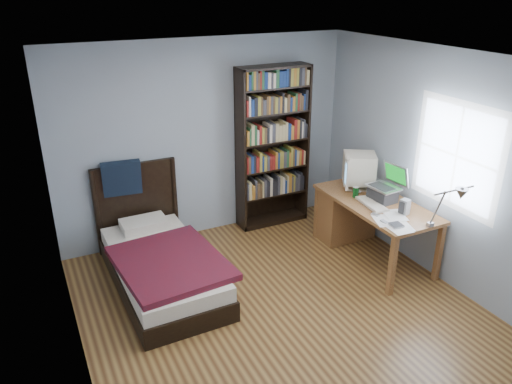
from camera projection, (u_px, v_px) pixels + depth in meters
room at (291, 201)px, 4.53m from camera, size 4.20×4.24×2.50m
desk at (352, 212)px, 6.27m from camera, size 0.75×1.55×0.73m
crt_monitor at (358, 169)px, 6.06m from camera, size 0.55×0.50×0.45m
laptop at (384, 191)px, 5.77m from camera, size 0.38×0.39×0.44m
desk_lamp at (457, 197)px, 4.66m from camera, size 0.24×0.53×0.63m
keyboard at (372, 204)px, 5.69m from camera, size 0.22×0.46×0.04m
speaker at (405, 207)px, 5.45m from camera, size 0.11×0.11×0.18m
soda_can at (356, 192)px, 5.89m from camera, size 0.07×0.07×0.13m
mouse at (358, 191)px, 6.05m from camera, size 0.06×0.10×0.03m
phone_silver at (375, 215)px, 5.45m from camera, size 0.07×0.10×0.02m
phone_grey at (384, 222)px, 5.29m from camera, size 0.05×0.09×0.02m
external_drive at (396, 225)px, 5.20m from camera, size 0.14×0.14×0.03m
bookshelf at (273, 148)px, 6.55m from camera, size 0.96×0.30×2.13m
bed at (160, 261)px, 5.47m from camera, size 1.12×2.05×1.16m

